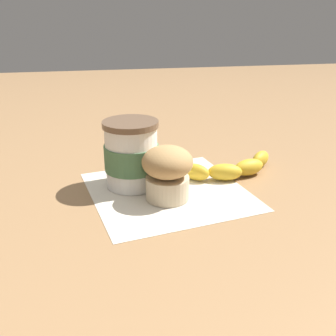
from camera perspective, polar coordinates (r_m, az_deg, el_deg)
The scene contains 5 objects.
ground_plane at distance 0.69m, azimuth 0.00°, elevation -3.39°, with size 3.00×3.00×0.00m, color #936D47.
paper_napkin at distance 0.69m, azimuth 0.00°, elevation -3.34°, with size 0.26×0.26×0.00m, color beige.
coffee_cup at distance 0.69m, azimuth -5.32°, elevation 1.95°, with size 0.10×0.10×0.12m.
muffin at distance 0.64m, azimuth -0.08°, elevation -0.46°, with size 0.08×0.08×0.09m.
banana at distance 0.76m, azimuth 9.54°, elevation 0.03°, with size 0.20×0.10×0.03m.
Camera 1 is at (-0.12, -0.61, 0.30)m, focal length 42.00 mm.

